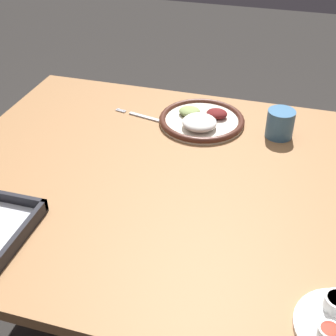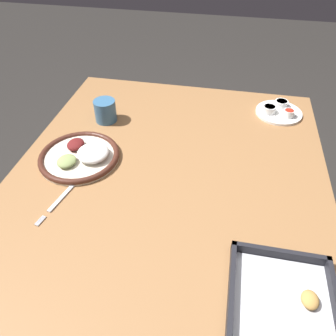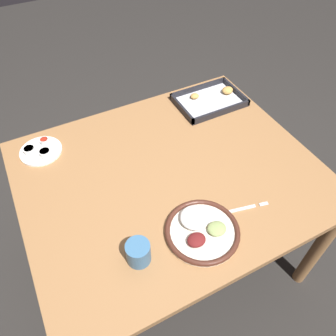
{
  "view_description": "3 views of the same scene",
  "coord_description": "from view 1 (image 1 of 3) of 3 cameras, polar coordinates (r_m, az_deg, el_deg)",
  "views": [
    {
      "loc": [
        -0.29,
        0.96,
        1.44
      ],
      "look_at": [
        -0.01,
        0.0,
        0.73
      ],
      "focal_mm": 50.0,
      "sensor_mm": 36.0,
      "label": 1
    },
    {
      "loc": [
        0.74,
        0.15,
        1.41
      ],
      "look_at": [
        -0.01,
        0.0,
        0.73
      ],
      "focal_mm": 35.0,
      "sensor_mm": 36.0,
      "label": 2
    },
    {
      "loc": [
        -0.42,
        -0.79,
        1.72
      ],
      "look_at": [
        -0.01,
        0.0,
        0.73
      ],
      "focal_mm": 35.0,
      "sensor_mm": 36.0,
      "label": 3
    }
  ],
  "objects": [
    {
      "name": "dinner_plate",
      "position": [
        1.47,
        4.11,
        5.85
      ],
      "size": [
        0.27,
        0.27,
        0.05
      ],
      "color": "beige",
      "rests_on": "dining_table"
    },
    {
      "name": "fork",
      "position": [
        1.51,
        -2.94,
        6.26
      ],
      "size": [
        0.19,
        0.05,
        0.0
      ],
      "rotation": [
        0.0,
        0.0,
        -0.21
      ],
      "color": "silver",
      "rests_on": "dining_table"
    },
    {
      "name": "dining_table",
      "position": [
        1.3,
        -0.39,
        -4.22
      ],
      "size": [
        1.21,
        1.0,
        0.7
      ],
      "color": "olive",
      "rests_on": "ground_plane"
    },
    {
      "name": "drinking_cup",
      "position": [
        1.43,
        13.51,
        5.28
      ],
      "size": [
        0.08,
        0.08,
        0.08
      ],
      "color": "#38668E",
      "rests_on": "dining_table"
    }
  ]
}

